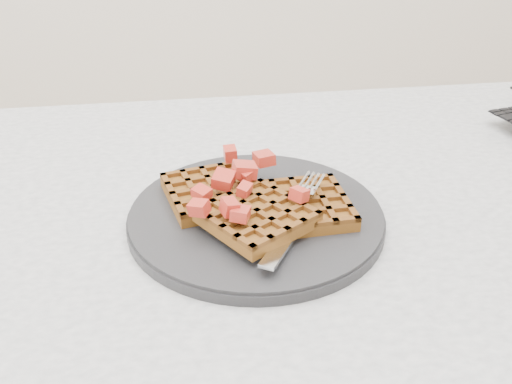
# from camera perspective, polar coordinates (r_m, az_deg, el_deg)

# --- Properties ---
(table) EXTENTS (1.20, 0.80, 0.75)m
(table) POSITION_cam_1_polar(r_m,az_deg,el_deg) (0.76, 11.59, -8.89)
(table) COLOR silver
(table) RESTS_ON ground
(plate) EXTENTS (0.29, 0.29, 0.02)m
(plate) POSITION_cam_1_polar(r_m,az_deg,el_deg) (0.65, -0.00, -2.45)
(plate) COLOR black
(plate) RESTS_ON table
(waffles) EXTENTS (0.21, 0.20, 0.03)m
(waffles) POSITION_cam_1_polar(r_m,az_deg,el_deg) (0.64, 0.07, -1.16)
(waffles) COLOR brown
(waffles) RESTS_ON plate
(strawberry_pile) EXTENTS (0.15, 0.15, 0.02)m
(strawberry_pile) POSITION_cam_1_polar(r_m,az_deg,el_deg) (0.63, -0.00, 1.11)
(strawberry_pile) COLOR #9D1810
(strawberry_pile) RESTS_ON waffles
(fork) EXTENTS (0.11, 0.17, 0.02)m
(fork) POSITION_cam_1_polar(r_m,az_deg,el_deg) (0.61, 4.12, -2.78)
(fork) COLOR silver
(fork) RESTS_ON plate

